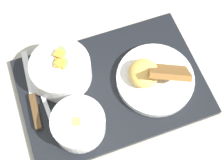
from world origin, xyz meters
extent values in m
plane|color=#ADA89E|center=(0.00, 0.00, 0.00)|extent=(4.00, 4.00, 0.00)
cube|color=black|center=(0.00, 0.00, 0.01)|extent=(0.45, 0.33, 0.02)
cylinder|color=white|center=(-0.10, 0.05, 0.05)|extent=(0.13, 0.13, 0.06)
torus|color=white|center=(-0.10, 0.05, 0.07)|extent=(0.13, 0.13, 0.01)
cylinder|color=#8EBC6B|center=(-0.11, 0.07, 0.07)|extent=(0.06, 0.06, 0.02)
cylinder|color=#8EBC6B|center=(-0.10, 0.03, 0.07)|extent=(0.04, 0.04, 0.02)
cylinder|color=#8EBC6B|center=(-0.12, 0.05, 0.07)|extent=(0.03, 0.03, 0.01)
cylinder|color=#8EBC6B|center=(-0.11, 0.05, 0.07)|extent=(0.05, 0.05, 0.01)
cylinder|color=#8EBC6B|center=(-0.10, 0.05, 0.07)|extent=(0.05, 0.05, 0.02)
cube|color=orange|center=(-0.10, 0.05, 0.08)|extent=(0.03, 0.03, 0.01)
cube|color=orange|center=(-0.10, 0.07, 0.08)|extent=(0.03, 0.03, 0.02)
cube|color=orange|center=(-0.11, 0.05, 0.08)|extent=(0.02, 0.02, 0.01)
cylinder|color=white|center=(-0.09, -0.08, 0.04)|extent=(0.11, 0.11, 0.06)
torus|color=white|center=(-0.09, -0.08, 0.07)|extent=(0.11, 0.11, 0.01)
cylinder|color=#C67F3D|center=(-0.09, -0.08, 0.05)|extent=(0.10, 0.10, 0.04)
cube|color=#E5A356|center=(-0.09, -0.08, 0.07)|extent=(0.02, 0.02, 0.01)
cylinder|color=white|center=(0.10, -0.01, 0.02)|extent=(0.18, 0.18, 0.02)
ellipsoid|color=#EAB756|center=(0.07, 0.00, 0.05)|extent=(0.07, 0.08, 0.04)
cube|color=#93602D|center=(0.12, -0.01, 0.06)|extent=(0.10, 0.09, 0.07)
cube|color=silver|center=(-0.18, 0.07, 0.02)|extent=(0.02, 0.12, 0.00)
cube|color=#51381E|center=(-0.18, -0.03, 0.02)|extent=(0.02, 0.08, 0.01)
ellipsoid|color=silver|center=(-0.16, 0.03, 0.02)|extent=(0.04, 0.06, 0.01)
cube|color=silver|center=(-0.15, -0.04, 0.02)|extent=(0.03, 0.09, 0.01)
camera|label=1|loc=(-0.06, -0.27, 0.67)|focal=50.00mm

